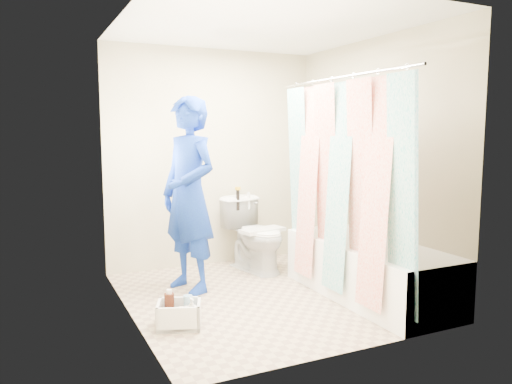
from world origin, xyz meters
name	(u,v)px	position (x,y,z in m)	size (l,w,h in m)	color
floor	(264,296)	(0.00, 0.00, 0.00)	(2.60, 2.60, 0.00)	tan
ceiling	(264,26)	(0.00, 0.00, 2.40)	(2.40, 2.60, 0.02)	white
wall_back	(213,158)	(0.00, 1.30, 1.20)	(2.40, 0.02, 2.40)	#C2B895
wall_front	(352,178)	(0.00, -1.30, 1.20)	(2.40, 0.02, 2.40)	#C2B895
wall_left	(127,170)	(-1.20, 0.00, 1.20)	(0.02, 2.60, 2.40)	#C2B895
wall_right	(373,162)	(1.20, 0.00, 1.20)	(0.02, 2.60, 2.40)	#C2B895
bathtub	(369,268)	(0.85, -0.43, 0.27)	(0.70, 1.75, 0.50)	white
curtain_rod	(342,77)	(0.52, -0.43, 1.95)	(0.02, 0.02, 1.90)	silver
shower_curtain	(340,188)	(0.52, -0.43, 1.02)	(0.06, 1.75, 1.80)	white
toilet	(255,235)	(0.30, 0.81, 0.39)	(0.44, 0.77, 0.79)	white
tank_lid	(263,230)	(0.32, 0.69, 0.46)	(0.48, 0.21, 0.04)	silver
tank_internals	(241,198)	(0.21, 1.01, 0.78)	(0.19, 0.07, 0.26)	black
plumber	(189,195)	(-0.55, 0.48, 0.91)	(0.67, 0.44, 1.83)	navy
cleaning_caddy	(180,315)	(-0.90, -0.38, 0.09)	(0.40, 0.36, 0.25)	white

